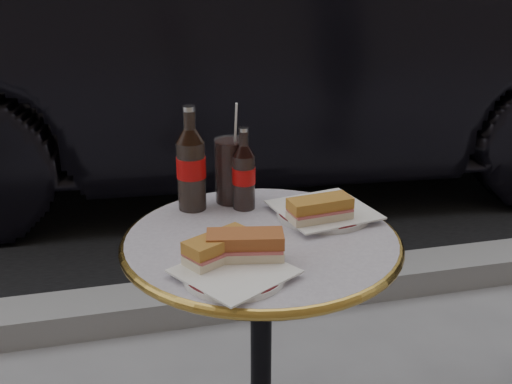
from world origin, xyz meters
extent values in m
cube|color=black|center=(0.00, 5.00, 0.00)|extent=(40.00, 8.00, 0.00)
cube|color=gray|center=(0.00, 0.90, 0.05)|extent=(40.00, 0.20, 0.12)
cylinder|color=white|center=(-0.10, -0.17, 0.74)|extent=(0.26, 0.26, 0.01)
cylinder|color=silver|center=(0.17, 0.08, 0.74)|extent=(0.23, 0.23, 0.01)
cube|color=#B4762D|center=(-0.12, -0.11, 0.77)|extent=(0.16, 0.13, 0.05)
cube|color=#A6562A|center=(-0.06, -0.12, 0.77)|extent=(0.16, 0.10, 0.05)
cube|color=#B87A2E|center=(0.15, 0.03, 0.77)|extent=(0.15, 0.09, 0.05)
cylinder|color=black|center=(-0.02, 0.22, 0.81)|extent=(0.10, 0.10, 0.16)
imported|color=black|center=(0.60, 2.38, 0.79)|extent=(2.02, 4.90, 1.57)
camera|label=1|loc=(-0.32, -1.24, 1.34)|focal=45.00mm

